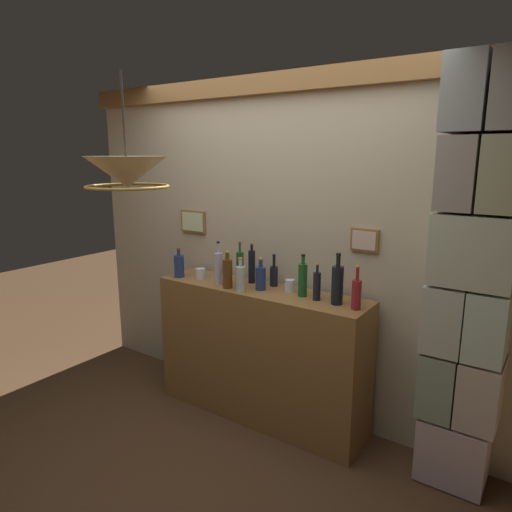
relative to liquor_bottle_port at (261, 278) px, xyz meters
The scene contains 20 objects.
ground_plane 1.35m from the liquor_bottle_port, 91.35° to the right, with size 12.00×12.00×0.00m, color #4C331E.
panelled_rear_partition 0.38m from the liquor_bottle_port, 93.85° to the left, with size 3.78×0.15×2.51m.
stone_pillar 1.36m from the liquor_bottle_port, ahead, with size 0.44×0.38×2.44m.
bar_shelf_unit 0.59m from the liquor_bottle_port, 135.30° to the left, with size 1.63×0.40×1.00m, color olive.
liquor_bottle_port is the anchor object (origin of this frame).
liquor_bottle_scotch 0.72m from the liquor_bottle_port, ahead, with size 0.06×0.06×0.28m.
liquor_bottle_bourbon 0.44m from the liquor_bottle_port, ahead, with size 0.05×0.05×0.25m.
liquor_bottle_rye 0.35m from the liquor_bottle_port, behind, with size 0.06×0.06×0.32m.
liquor_bottle_gin 0.73m from the liquor_bottle_port, behind, with size 0.08×0.08×0.23m.
liquor_bottle_mezcal 0.15m from the liquor_bottle_port, 129.93° to the right, with size 0.06×0.06×0.24m.
liquor_bottle_rum 0.19m from the liquor_bottle_port, behind, with size 0.05×0.05×0.33m.
liquor_bottle_amaro 0.20m from the liquor_bottle_port, 144.47° to the left, with size 0.05×0.05×0.31m.
liquor_bottle_vermouth 0.32m from the liquor_bottle_port, ahead, with size 0.06×0.06×0.29m.
liquor_bottle_brandy 0.24m from the liquor_bottle_port, 155.95° to the right, with size 0.07×0.07×0.27m.
liquor_bottle_tequila 0.59m from the liquor_bottle_port, ahead, with size 0.08×0.08×0.34m.
liquor_bottle_sherry 0.14m from the liquor_bottle_port, 79.21° to the left, with size 0.06×0.06×0.24m.
glass_tumbler_rocks 0.21m from the liquor_bottle_port, 25.31° to the left, with size 0.07×0.07×0.08m.
glass_tumbler_highball 0.56m from the liquor_bottle_port, behind, with size 0.07×0.07×0.08m.
glass_tumbler_shot 0.52m from the liquor_bottle_port, 165.50° to the left, with size 0.06×0.06×0.08m.
pendant_lamp 1.23m from the liquor_bottle_port, 104.06° to the right, with size 0.45×0.45×0.60m.
Camera 1 is at (1.77, -1.79, 1.94)m, focal length 32.05 mm.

